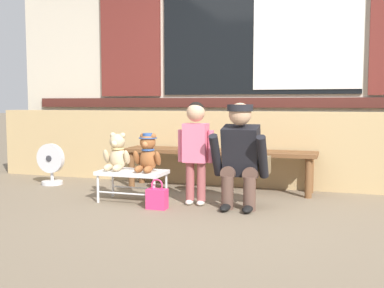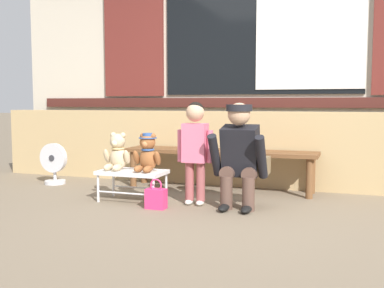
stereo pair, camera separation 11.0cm
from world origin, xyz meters
TOP-DOWN VIEW (x-y plane):
  - ground_plane at (0.00, 0.00)m, footprint 60.00×60.00m
  - brick_low_wall at (0.00, 1.43)m, footprint 6.53×0.25m
  - shop_facade at (0.00, 1.94)m, footprint 6.66×0.26m
  - wooden_bench_long at (-0.28, 1.06)m, footprint 2.10×0.40m
  - small_display_bench at (-0.91, 0.23)m, footprint 0.64×0.36m
  - teddy_bear_plain at (-1.07, 0.23)m, footprint 0.28×0.26m
  - teddy_bear_with_hat at (-0.75, 0.23)m, footprint 0.28×0.27m
  - child_standing at (-0.29, 0.29)m, footprint 0.35×0.18m
  - adult_crouching at (0.14, 0.29)m, footprint 0.50×0.49m
  - handbag_on_ground at (-0.57, 0.02)m, footprint 0.18×0.11m
  - floor_fan at (-2.20, 0.76)m, footprint 0.34×0.24m

SIDE VIEW (x-z plane):
  - ground_plane at x=0.00m, z-range 0.00..0.00m
  - handbag_on_ground at x=-0.57m, z-range -0.04..0.23m
  - floor_fan at x=-2.20m, z-range 0.00..0.48m
  - small_display_bench at x=-0.91m, z-range 0.12..0.42m
  - wooden_bench_long at x=-0.28m, z-range 0.15..0.59m
  - brick_low_wall at x=0.00m, z-range 0.00..0.85m
  - teddy_bear_plain at x=-1.07m, z-range 0.28..0.65m
  - teddy_bear_with_hat at x=-0.75m, z-range 0.29..0.65m
  - adult_crouching at x=0.14m, z-range 0.01..0.96m
  - child_standing at x=-0.29m, z-range 0.11..1.07m
  - shop_facade at x=0.00m, z-range 0.01..3.56m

